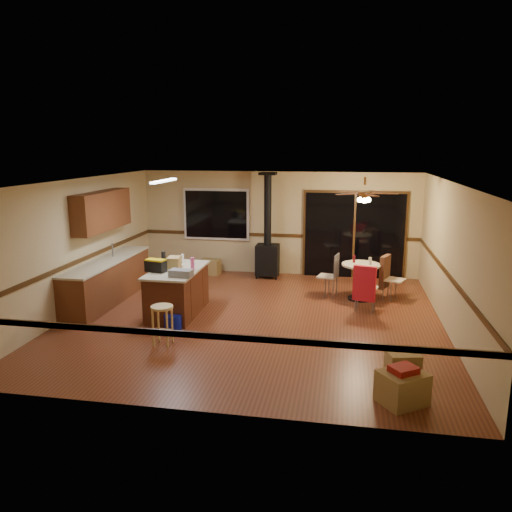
% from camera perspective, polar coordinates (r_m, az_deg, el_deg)
% --- Properties ---
extents(floor, '(7.00, 7.00, 0.00)m').
position_cam_1_polar(floor, '(9.61, -0.32, -7.09)').
color(floor, brown).
rests_on(floor, ground).
extents(ceiling, '(7.00, 7.00, 0.00)m').
position_cam_1_polar(ceiling, '(9.08, -0.34, 8.57)').
color(ceiling, silver).
rests_on(ceiling, ground).
extents(wall_back, '(7.00, 0.00, 7.00)m').
position_cam_1_polar(wall_back, '(12.66, 2.54, 3.74)').
color(wall_back, tan).
rests_on(wall_back, ground).
extents(wall_front, '(7.00, 0.00, 7.00)m').
position_cam_1_polar(wall_front, '(5.97, -6.45, -6.36)').
color(wall_front, tan).
rests_on(wall_front, ground).
extents(wall_left, '(0.00, 7.00, 7.00)m').
position_cam_1_polar(wall_left, '(10.46, -19.54, 1.18)').
color(wall_left, tan).
rests_on(wall_left, ground).
extents(wall_right, '(0.00, 7.00, 7.00)m').
position_cam_1_polar(wall_right, '(9.30, 21.40, -0.31)').
color(wall_right, tan).
rests_on(wall_right, ground).
extents(chair_rail, '(7.00, 7.00, 0.08)m').
position_cam_1_polar(chair_rail, '(9.32, -0.32, -1.29)').
color(chair_rail, '#3F260F').
rests_on(chair_rail, ground).
extents(window, '(1.72, 0.10, 1.32)m').
position_cam_1_polar(window, '(12.89, -4.57, 4.77)').
color(window, black).
rests_on(window, ground).
extents(sliding_door, '(2.52, 0.10, 2.10)m').
position_cam_1_polar(sliding_door, '(12.55, 11.14, 2.28)').
color(sliding_door, black).
rests_on(sliding_door, ground).
extents(lower_cabinets, '(0.60, 3.00, 0.86)m').
position_cam_1_polar(lower_cabinets, '(10.94, -16.57, -2.83)').
color(lower_cabinets, brown).
rests_on(lower_cabinets, ground).
extents(countertop, '(0.64, 3.04, 0.04)m').
position_cam_1_polar(countertop, '(10.83, -16.71, -0.53)').
color(countertop, '#BCB492').
rests_on(countertop, lower_cabinets).
extents(upper_cabinets, '(0.35, 2.00, 0.80)m').
position_cam_1_polar(upper_cabinets, '(10.89, -17.17, 4.97)').
color(upper_cabinets, brown).
rests_on(upper_cabinets, ground).
extents(kitchen_island, '(0.88, 1.68, 0.90)m').
position_cam_1_polar(kitchen_island, '(9.84, -8.96, -4.01)').
color(kitchen_island, '#4B2212').
rests_on(kitchen_island, ground).
extents(wood_stove, '(0.55, 0.50, 2.52)m').
position_cam_1_polar(wood_stove, '(12.35, 1.32, 0.84)').
color(wood_stove, black).
rests_on(wood_stove, ground).
extents(ceiling_fan, '(0.24, 0.24, 0.55)m').
position_cam_1_polar(ceiling_fan, '(10.54, 12.28, 6.71)').
color(ceiling_fan, brown).
rests_on(ceiling_fan, ceiling).
extents(fluorescent_strip, '(0.10, 1.20, 0.04)m').
position_cam_1_polar(fluorescent_strip, '(9.85, -10.48, 8.43)').
color(fluorescent_strip, white).
rests_on(fluorescent_strip, ceiling).
extents(toolbox_grey, '(0.43, 0.26, 0.13)m').
position_cam_1_polar(toolbox_grey, '(9.14, -8.56, -1.94)').
color(toolbox_grey, slate).
rests_on(toolbox_grey, kitchen_island).
extents(toolbox_black, '(0.41, 0.28, 0.21)m').
position_cam_1_polar(toolbox_black, '(9.57, -11.38, -1.15)').
color(toolbox_black, black).
rests_on(toolbox_black, kitchen_island).
extents(toolbox_yellow_lid, '(0.40, 0.27, 0.03)m').
position_cam_1_polar(toolbox_yellow_lid, '(9.55, -11.42, -0.45)').
color(toolbox_yellow_lid, gold).
rests_on(toolbox_yellow_lid, toolbox_black).
extents(box_on_island, '(0.27, 0.34, 0.21)m').
position_cam_1_polar(box_on_island, '(9.82, -9.33, -0.71)').
color(box_on_island, olive).
rests_on(box_on_island, kitchen_island).
extents(bottle_dark, '(0.09, 0.09, 0.30)m').
position_cam_1_polar(bottle_dark, '(9.95, -10.51, -0.34)').
color(bottle_dark, black).
rests_on(bottle_dark, kitchen_island).
extents(bottle_pink, '(0.08, 0.08, 0.24)m').
position_cam_1_polar(bottle_pink, '(9.59, -7.28, -0.89)').
color(bottle_pink, '#D84C8C').
rests_on(bottle_pink, kitchen_island).
extents(bottle_white, '(0.08, 0.08, 0.18)m').
position_cam_1_polar(bottle_white, '(10.20, -8.38, -0.28)').
color(bottle_white, white).
rests_on(bottle_white, kitchen_island).
extents(bar_stool, '(0.39, 0.39, 0.67)m').
position_cam_1_polar(bar_stool, '(8.42, -10.62, -7.79)').
color(bar_stool, tan).
rests_on(bar_stool, floor).
extents(blue_bucket, '(0.34, 0.34, 0.27)m').
position_cam_1_polar(blue_bucket, '(9.15, -9.46, -7.41)').
color(blue_bucket, '#0B169E').
rests_on(blue_bucket, floor).
extents(dining_table, '(0.81, 0.81, 0.78)m').
position_cam_1_polar(dining_table, '(10.83, 11.87, -2.19)').
color(dining_table, black).
rests_on(dining_table, ground).
extents(glass_red, '(0.08, 0.08, 0.16)m').
position_cam_1_polar(glass_red, '(10.85, 11.14, -0.33)').
color(glass_red, '#590C14').
rests_on(glass_red, dining_table).
extents(glass_cream, '(0.07, 0.07, 0.16)m').
position_cam_1_polar(glass_cream, '(10.71, 12.91, -0.58)').
color(glass_cream, beige).
rests_on(glass_cream, dining_table).
extents(chair_left, '(0.48, 0.47, 0.51)m').
position_cam_1_polar(chair_left, '(10.89, 8.73, -1.65)').
color(chair_left, tan).
rests_on(chair_left, ground).
extents(chair_near, '(0.53, 0.55, 0.70)m').
position_cam_1_polar(chair_near, '(9.97, 12.32, -3.07)').
color(chair_near, tan).
rests_on(chair_near, ground).
extents(chair_right, '(0.59, 0.56, 0.70)m').
position_cam_1_polar(chair_right, '(10.96, 14.64, -1.78)').
color(chair_right, tan).
rests_on(chair_right, ground).
extents(box_under_window, '(0.50, 0.41, 0.38)m').
position_cam_1_polar(box_under_window, '(12.82, -5.24, -1.25)').
color(box_under_window, olive).
rests_on(box_under_window, floor).
extents(box_corner_a, '(0.72, 0.70, 0.42)m').
position_cam_1_polar(box_corner_a, '(6.82, 16.38, -14.24)').
color(box_corner_a, olive).
rests_on(box_corner_a, floor).
extents(box_corner_b, '(0.51, 0.46, 0.35)m').
position_cam_1_polar(box_corner_b, '(7.58, 16.43, -11.73)').
color(box_corner_b, olive).
rests_on(box_corner_b, floor).
extents(box_small_red, '(0.41, 0.40, 0.08)m').
position_cam_1_polar(box_small_red, '(6.71, 16.51, -12.32)').
color(box_small_red, maroon).
rests_on(box_small_red, box_corner_a).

